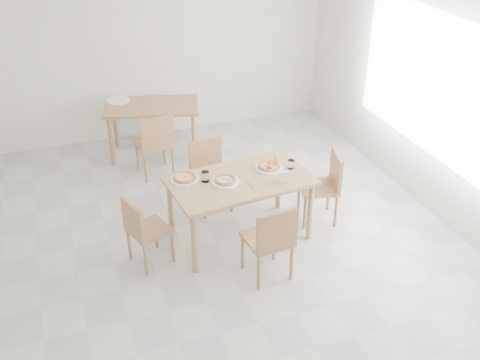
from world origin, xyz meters
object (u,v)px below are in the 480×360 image
object	(u,v)px
plate_pepperoni	(269,168)
chair_back_s	(156,141)
second_table	(152,112)
chair_south	(271,238)
pizza_mushroom	(225,180)
pizza_pepperoni	(269,166)
chair_north	(209,170)
tumbler_b	(291,164)
napkin_holder	(284,177)
plate_margherita	(185,179)
main_table	(240,186)
plate_mushroom	(225,182)
tumbler_a	(205,177)
plate_empty	(118,100)
pizza_margherita	(185,177)
chair_west	(143,228)
chair_east	(326,182)
chair_back_n	(155,103)

from	to	relation	value
plate_pepperoni	chair_back_s	bearing A→B (deg)	121.43
second_table	chair_back_s	bearing A→B (deg)	-84.72
chair_south	pizza_mushroom	xyz separation A→B (m)	(-0.22, 0.76, 0.28)
plate_pepperoni	pizza_pepperoni	distance (m)	0.02
chair_north	tumbler_b	world-z (taller)	tumbler_b
chair_back_s	napkin_holder	bearing A→B (deg)	111.92
pizza_mushroom	pizza_pepperoni	world-z (taller)	same
chair_north	plate_margherita	world-z (taller)	chair_north
chair_south	chair_back_s	size ratio (longest dim) A/B	0.97
napkin_holder	main_table	bearing A→B (deg)	164.46
plate_mushroom	tumbler_a	world-z (taller)	tumbler_a
main_table	napkin_holder	bearing A→B (deg)	-32.79
chair_back_s	pizza_mushroom	bearing A→B (deg)	97.75
main_table	plate_empty	xyz separation A→B (m)	(-0.89, 2.63, 0.09)
plate_margherita	tumbler_b	bearing A→B (deg)	-6.75
plate_pepperoni	pizza_margherita	bearing A→B (deg)	176.12
tumbler_a	second_table	xyz separation A→B (m)	(-0.11, 2.25, -0.16)
chair_west	chair_east	distance (m)	2.14
plate_mushroom	tumbler_a	bearing A→B (deg)	153.47
chair_north	plate_margherita	size ratio (longest dim) A/B	2.72
pizza_mushroom	second_table	xyz separation A→B (m)	(-0.30, 2.35, -0.13)
main_table	pizza_mushroom	bearing A→B (deg)	178.18
plate_pepperoni	chair_back_n	world-z (taller)	chair_back_n
plate_margherita	plate_empty	size ratio (longest dim) A/B	0.95
chair_south	chair_back_n	xyz separation A→B (m)	(-0.35, 3.80, -0.01)
chair_east	pizza_margherita	size ratio (longest dim) A/B	3.23
chair_east	second_table	world-z (taller)	chair_east
plate_mushroom	plate_empty	distance (m)	2.74
main_table	second_table	distance (m)	2.38
chair_east	tumbler_a	xyz separation A→B (m)	(-1.41, 0.05, 0.31)
plate_margherita	plate_pepperoni	world-z (taller)	same
tumbler_a	napkin_holder	size ratio (longest dim) A/B	0.90
plate_mushroom	tumbler_b	bearing A→B (deg)	3.95
chair_west	pizza_margherita	world-z (taller)	pizza_margherita
chair_east	plate_pepperoni	distance (m)	0.73
plate_mushroom	pizza_mushroom	world-z (taller)	pizza_mushroom
chair_west	chair_back_s	bearing A→B (deg)	-35.92
main_table	second_table	xyz separation A→B (m)	(-0.47, 2.33, -0.02)
chair_east	plate_pepperoni	size ratio (longest dim) A/B	2.76
pizza_margherita	chair_north	bearing A→B (deg)	53.43
chair_south	chair_east	xyz separation A→B (m)	(1.00, 0.81, -0.01)
chair_west	tumbler_a	size ratio (longest dim) A/B	6.96
chair_south	plate_pepperoni	distance (m)	0.98
plate_margherita	second_table	world-z (taller)	plate_margherita
chair_back_s	chair_south	bearing A→B (deg)	98.55
tumbler_a	pizza_mushroom	bearing A→B (deg)	-26.53
chair_west	pizza_mushroom	world-z (taller)	pizza_mushroom
chair_south	pizza_mushroom	size ratio (longest dim) A/B	3.21
plate_mushroom	plate_pepperoni	distance (m)	0.56
napkin_holder	tumbler_a	bearing A→B (deg)	170.58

